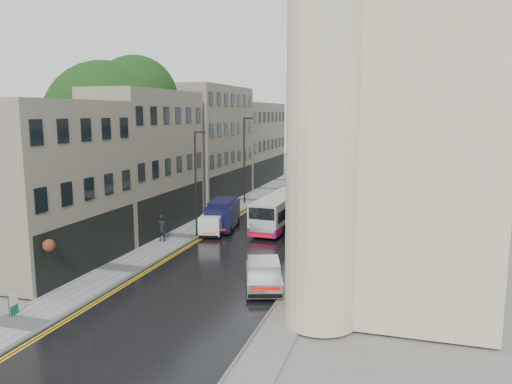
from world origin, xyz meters
The scene contains 18 objects.
ground centered at (0.00, 0.00, 0.00)m, with size 200.00×200.00×0.00m, color slate.
road centered at (0.00, 27.50, 0.01)m, with size 9.00×85.00×0.02m, color black.
left_sidewalk centered at (-5.85, 27.50, 0.06)m, with size 2.70×85.00×0.12m, color gray.
right_sidewalk centered at (5.40, 27.50, 0.06)m, with size 1.80×85.00×0.12m, color slate.
old_shop_row centered at (-9.45, 30.00, 6.00)m, with size 4.50×56.00×12.00m, color gray, non-canonical shape.
modern_block centered at (10.30, 26.00, 7.00)m, with size 8.00×40.00×14.00m, color beige, non-canonical shape.
church_spire centered at (0.50, 82.00, 20.00)m, with size 6.40×6.40×40.00m, color gray, non-canonical shape.
tree_near centered at (-12.50, 20.00, 6.95)m, with size 10.56×10.56×13.89m, color black, non-canonical shape.
tree_far centered at (-12.20, 33.00, 6.23)m, with size 9.24×9.24×12.46m, color black, non-canonical shape.
cream_bus centered at (-0.55, 21.99, 1.36)m, with size 2.23×9.81×2.68m, color beige, non-canonical shape.
white_lorry centered at (2.75, 31.61, 2.18)m, with size 2.47×8.24×4.32m, color white, non-canonical shape.
silver_hatchback centered at (2.96, 8.59, 0.80)m, with size 1.82×4.16×1.56m, color silver, non-canonical shape.
white_van centered at (-4.30, 19.41, 0.86)m, with size 1.59×3.71×1.68m, color silver, non-canonical shape.
navy_van centered at (-4.30, 20.70, 1.30)m, with size 2.00×5.00×2.55m, color black, non-canonical shape.
pedestrian centered at (-6.45, 17.32, 1.09)m, with size 0.71×0.47×1.95m, color black.
lamp_post_near centered at (-4.70, 19.57, 4.06)m, with size 0.89×0.20×7.87m, color black, non-canonical shape.
lamp_post_far centered at (-5.51, 33.67, 4.49)m, with size 0.98×0.22×8.73m, color black, non-canonical shape.
estate_sign centered at (-6.76, 3.23, 0.61)m, with size 0.08×0.59×0.99m, color white, non-canonical shape.
Camera 1 is at (10.38, -14.50, 9.41)m, focal length 35.00 mm.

